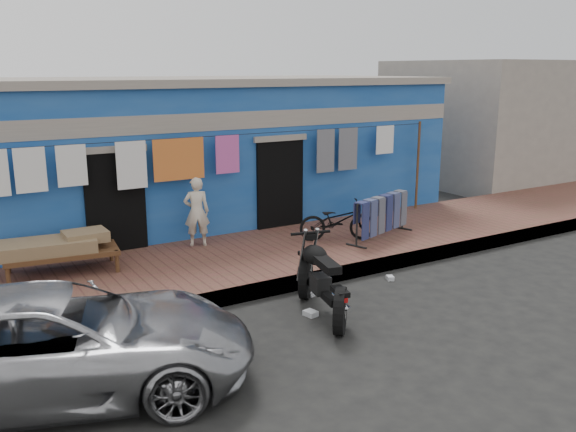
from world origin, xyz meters
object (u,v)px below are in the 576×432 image
object	(u,v)px
seated_person	(197,212)
jeans_rack	(381,216)
car	(56,341)
motorcycle	(322,278)
charpoy	(62,254)
bicycle	(338,216)

from	to	relation	value
seated_person	jeans_rack	distance (m)	3.65
car	seated_person	bearing A→B (deg)	-22.41
car	motorcycle	world-z (taller)	car
motorcycle	charpoy	world-z (taller)	motorcycle
seated_person	bicycle	distance (m)	2.74
bicycle	charpoy	world-z (taller)	bicycle
seated_person	motorcycle	world-z (taller)	seated_person
car	jeans_rack	bearing A→B (deg)	-51.40
jeans_rack	charpoy	bearing A→B (deg)	169.90
seated_person	bicycle	bearing A→B (deg)	173.79
motorcycle	jeans_rack	xyz separation A→B (m)	(2.90, 2.16, 0.11)
bicycle	jeans_rack	xyz separation A→B (m)	(0.85, -0.30, -0.04)
seated_person	bicycle	world-z (taller)	seated_person
charpoy	bicycle	bearing A→B (deg)	-8.43
motorcycle	bicycle	bearing A→B (deg)	63.48
car	motorcycle	bearing A→B (deg)	-66.74
motorcycle	charpoy	xyz separation A→B (m)	(-3.01, 3.21, -0.01)
bicycle	charpoy	distance (m)	5.12
bicycle	jeans_rack	bearing A→B (deg)	-85.48
seated_person	charpoy	world-z (taller)	seated_person
jeans_rack	seated_person	bearing A→B (deg)	157.61
bicycle	motorcycle	bearing A→B (deg)	164.26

